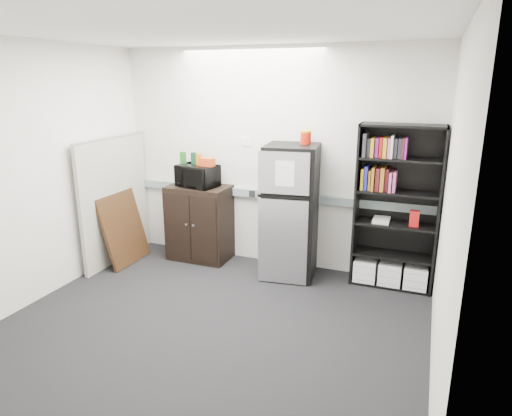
% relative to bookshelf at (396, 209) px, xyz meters
% --- Properties ---
extents(floor, '(4.00, 4.00, 0.00)m').
position_rel_bookshelf_xyz_m(floor, '(-1.53, -1.57, -0.91)').
color(floor, black).
rests_on(floor, ground).
extents(wall_back, '(4.00, 0.02, 2.70)m').
position_rel_bookshelf_xyz_m(wall_back, '(-1.53, 0.18, 0.44)').
color(wall_back, white).
rests_on(wall_back, floor).
extents(wall_right, '(0.02, 3.50, 2.70)m').
position_rel_bookshelf_xyz_m(wall_right, '(0.47, -1.57, 0.44)').
color(wall_right, white).
rests_on(wall_right, floor).
extents(wall_left, '(0.02, 3.50, 2.70)m').
position_rel_bookshelf_xyz_m(wall_left, '(-3.53, -1.57, 0.44)').
color(wall_left, white).
rests_on(wall_left, floor).
extents(ceiling, '(4.00, 3.50, 0.02)m').
position_rel_bookshelf_xyz_m(ceiling, '(-1.53, -1.57, 1.79)').
color(ceiling, white).
rests_on(ceiling, wall_back).
extents(electrical_raceway, '(3.92, 0.05, 0.10)m').
position_rel_bookshelf_xyz_m(electrical_raceway, '(-1.53, 0.15, -0.01)').
color(electrical_raceway, gray).
rests_on(electrical_raceway, wall_back).
extents(wall_note, '(0.14, 0.00, 0.10)m').
position_rel_bookshelf_xyz_m(wall_note, '(-1.88, 0.18, 0.64)').
color(wall_note, white).
rests_on(wall_note, wall_back).
extents(bookshelf, '(0.90, 0.34, 1.85)m').
position_rel_bookshelf_xyz_m(bookshelf, '(0.00, 0.00, 0.00)').
color(bookshelf, black).
rests_on(bookshelf, floor).
extents(cubicle_partition, '(0.06, 1.30, 1.62)m').
position_rel_bookshelf_xyz_m(cubicle_partition, '(-3.43, -0.49, -0.10)').
color(cubicle_partition, gray).
rests_on(cubicle_partition, floor).
extents(cabinet, '(0.79, 0.52, 0.98)m').
position_rel_bookshelf_xyz_m(cabinet, '(-2.44, -0.06, -0.42)').
color(cabinet, black).
rests_on(cabinet, floor).
extents(microwave, '(0.56, 0.43, 0.28)m').
position_rel_bookshelf_xyz_m(microwave, '(-2.44, -0.08, 0.21)').
color(microwave, black).
rests_on(microwave, cabinet).
extents(snack_box_a, '(0.08, 0.07, 0.15)m').
position_rel_bookshelf_xyz_m(snack_box_a, '(-2.66, -0.05, 0.42)').
color(snack_box_a, '#1B5919').
rests_on(snack_box_a, microwave).
extents(snack_box_b, '(0.07, 0.05, 0.15)m').
position_rel_bookshelf_xyz_m(snack_box_b, '(-2.50, -0.05, 0.42)').
color(snack_box_b, '#0C351B').
rests_on(snack_box_b, microwave).
extents(snack_box_c, '(0.08, 0.06, 0.14)m').
position_rel_bookshelf_xyz_m(snack_box_c, '(-2.44, -0.05, 0.42)').
color(snack_box_c, orange).
rests_on(snack_box_c, microwave).
extents(snack_bag, '(0.19, 0.12, 0.10)m').
position_rel_bookshelf_xyz_m(snack_bag, '(-2.29, -0.10, 0.40)').
color(snack_bag, red).
rests_on(snack_bag, microwave).
extents(refrigerator, '(0.67, 0.69, 1.59)m').
position_rel_bookshelf_xyz_m(refrigerator, '(-1.18, -0.14, -0.12)').
color(refrigerator, black).
rests_on(refrigerator, floor).
extents(coffee_can, '(0.13, 0.13, 0.17)m').
position_rel_bookshelf_xyz_m(coffee_can, '(-1.06, -0.02, 0.76)').
color(coffee_can, '#B01A08').
rests_on(coffee_can, refrigerator).
extents(framed_poster, '(0.27, 0.72, 0.91)m').
position_rel_bookshelf_xyz_m(framed_poster, '(-3.30, -0.53, -0.45)').
color(framed_poster, black).
rests_on(framed_poster, floor).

